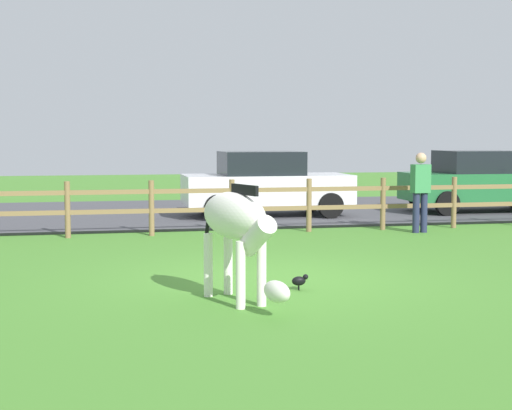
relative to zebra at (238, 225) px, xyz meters
name	(u,v)px	position (x,y,z in m)	size (l,w,h in m)	color
ground_plane	(271,278)	(0.73, 1.44, -0.93)	(60.00, 60.00, 0.00)	#47842D
parking_asphalt	(190,212)	(0.73, 10.74, -0.90)	(28.00, 7.40, 0.05)	#47474C
paddock_fence	(192,204)	(0.26, 6.44, -0.30)	(21.17, 0.11, 1.10)	olive
zebra	(238,225)	(0.00, 0.00, 0.00)	(0.91, 1.87, 1.41)	white
crow_on_grass	(300,280)	(0.91, 0.56, -0.80)	(0.21, 0.10, 0.20)	black
parked_car_white	(265,183)	(2.39, 9.27, -0.08)	(4.00, 1.89, 1.56)	white
parked_car_green	(482,181)	(8.06, 9.21, -0.08)	(4.05, 1.97, 1.56)	#236B38
visitor_near_fence	(420,189)	(4.88, 5.82, -0.02)	(0.38, 0.25, 1.64)	#232847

